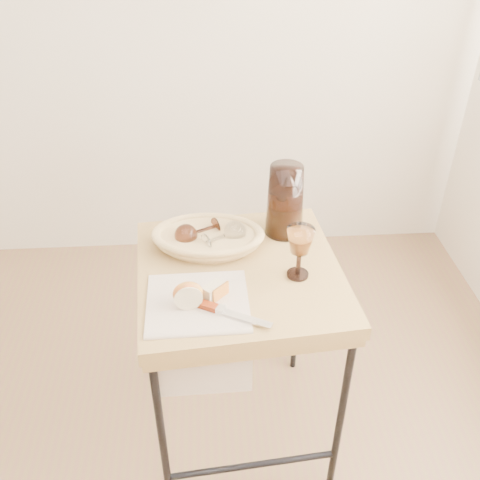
{
  "coord_description": "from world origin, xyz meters",
  "views": [
    {
      "loc": [
        0.48,
        -0.72,
        1.77
      ],
      "look_at": [
        0.57,
        0.53,
        0.89
      ],
      "focal_mm": 40.19,
      "sensor_mm": 36.0,
      "label": 1
    }
  ],
  "objects_px": {
    "goblet_lying_b": "(223,236)",
    "apple_half": "(188,293)",
    "goblet_lying_a": "(199,231)",
    "side_table": "(240,358)",
    "table_knife": "(224,310)",
    "tea_towel": "(198,302)",
    "pitcher": "(285,200)",
    "bread_basket": "(208,239)",
    "wine_goblet": "(299,253)"
  },
  "relations": [
    {
      "from": "side_table",
      "to": "apple_half",
      "type": "xyz_separation_m",
      "value": [
        -0.15,
        -0.15,
        0.43
      ]
    },
    {
      "from": "bread_basket",
      "to": "pitcher",
      "type": "xyz_separation_m",
      "value": [
        0.25,
        0.07,
        0.09
      ]
    },
    {
      "from": "bread_basket",
      "to": "apple_half",
      "type": "height_order",
      "value": "apple_half"
    },
    {
      "from": "tea_towel",
      "to": "apple_half",
      "type": "bearing_deg",
      "value": -157.83
    },
    {
      "from": "bread_basket",
      "to": "apple_half",
      "type": "distance_m",
      "value": 0.29
    },
    {
      "from": "tea_towel",
      "to": "wine_goblet",
      "type": "xyz_separation_m",
      "value": [
        0.3,
        0.1,
        0.08
      ]
    },
    {
      "from": "side_table",
      "to": "goblet_lying_a",
      "type": "distance_m",
      "value": 0.47
    },
    {
      "from": "goblet_lying_a",
      "to": "goblet_lying_b",
      "type": "xyz_separation_m",
      "value": [
        0.07,
        -0.03,
        -0.0
      ]
    },
    {
      "from": "side_table",
      "to": "goblet_lying_a",
      "type": "xyz_separation_m",
      "value": [
        -0.12,
        0.14,
        0.44
      ]
    },
    {
      "from": "pitcher",
      "to": "wine_goblet",
      "type": "bearing_deg",
      "value": -87.29
    },
    {
      "from": "pitcher",
      "to": "table_knife",
      "type": "relative_size",
      "value": 1.11
    },
    {
      "from": "side_table",
      "to": "wine_goblet",
      "type": "relative_size",
      "value": 4.65
    },
    {
      "from": "table_knife",
      "to": "tea_towel",
      "type": "bearing_deg",
      "value": 170.82
    },
    {
      "from": "tea_towel",
      "to": "table_knife",
      "type": "bearing_deg",
      "value": -37.96
    },
    {
      "from": "bread_basket",
      "to": "table_knife",
      "type": "distance_m",
      "value": 0.32
    },
    {
      "from": "goblet_lying_b",
      "to": "tea_towel",
      "type": "bearing_deg",
      "value": -137.53
    },
    {
      "from": "goblet_lying_b",
      "to": "wine_goblet",
      "type": "height_order",
      "value": "wine_goblet"
    },
    {
      "from": "goblet_lying_b",
      "to": "pitcher",
      "type": "relative_size",
      "value": 0.42
    },
    {
      "from": "goblet_lying_b",
      "to": "side_table",
      "type": "bearing_deg",
      "value": -96.42
    },
    {
      "from": "goblet_lying_b",
      "to": "wine_goblet",
      "type": "distance_m",
      "value": 0.26
    },
    {
      "from": "goblet_lying_b",
      "to": "apple_half",
      "type": "height_order",
      "value": "goblet_lying_b"
    },
    {
      "from": "goblet_lying_a",
      "to": "apple_half",
      "type": "xyz_separation_m",
      "value": [
        -0.03,
        -0.29,
        -0.0
      ]
    },
    {
      "from": "side_table",
      "to": "table_knife",
      "type": "height_order",
      "value": "table_knife"
    },
    {
      "from": "pitcher",
      "to": "wine_goblet",
      "type": "xyz_separation_m",
      "value": [
        0.01,
        -0.23,
        -0.04
      ]
    },
    {
      "from": "goblet_lying_a",
      "to": "goblet_lying_b",
      "type": "distance_m",
      "value": 0.08
    },
    {
      "from": "goblet_lying_a",
      "to": "goblet_lying_b",
      "type": "bearing_deg",
      "value": 129.94
    },
    {
      "from": "goblet_lying_a",
      "to": "wine_goblet",
      "type": "height_order",
      "value": "wine_goblet"
    },
    {
      "from": "goblet_lying_b",
      "to": "wine_goblet",
      "type": "xyz_separation_m",
      "value": [
        0.21,
        -0.15,
        0.04
      ]
    },
    {
      "from": "goblet_lying_b",
      "to": "apple_half",
      "type": "bearing_deg",
      "value": -141.66
    },
    {
      "from": "goblet_lying_a",
      "to": "table_knife",
      "type": "xyz_separation_m",
      "value": [
        0.06,
        -0.33,
        -0.03
      ]
    },
    {
      "from": "side_table",
      "to": "tea_towel",
      "type": "height_order",
      "value": "tea_towel"
    },
    {
      "from": "bread_basket",
      "to": "table_knife",
      "type": "xyz_separation_m",
      "value": [
        0.03,
        -0.32,
        -0.01
      ]
    },
    {
      "from": "side_table",
      "to": "bread_basket",
      "type": "distance_m",
      "value": 0.44
    },
    {
      "from": "bread_basket",
      "to": "goblet_lying_a",
      "type": "bearing_deg",
      "value": 158.85
    },
    {
      "from": "wine_goblet",
      "to": "bread_basket",
      "type": "bearing_deg",
      "value": 147.37
    },
    {
      "from": "goblet_lying_b",
      "to": "table_knife",
      "type": "bearing_deg",
      "value": -121.71
    },
    {
      "from": "goblet_lying_a",
      "to": "apple_half",
      "type": "bearing_deg",
      "value": 57.35
    },
    {
      "from": "side_table",
      "to": "wine_goblet",
      "type": "distance_m",
      "value": 0.5
    },
    {
      "from": "tea_towel",
      "to": "table_knife",
      "type": "height_order",
      "value": "table_knife"
    },
    {
      "from": "tea_towel",
      "to": "wine_goblet",
      "type": "height_order",
      "value": "wine_goblet"
    },
    {
      "from": "pitcher",
      "to": "goblet_lying_b",
      "type": "bearing_deg",
      "value": -157.07
    },
    {
      "from": "side_table",
      "to": "goblet_lying_b",
      "type": "xyz_separation_m",
      "value": [
        -0.05,
        0.11,
        0.43
      ]
    },
    {
      "from": "apple_half",
      "to": "wine_goblet",
      "type": "bearing_deg",
      "value": 13.72
    },
    {
      "from": "wine_goblet",
      "to": "goblet_lying_a",
      "type": "bearing_deg",
      "value": 147.92
    },
    {
      "from": "bread_basket",
      "to": "goblet_lying_a",
      "type": "relative_size",
      "value": 2.63
    },
    {
      "from": "tea_towel",
      "to": "pitcher",
      "type": "bearing_deg",
      "value": 48.7
    },
    {
      "from": "side_table",
      "to": "goblet_lying_b",
      "type": "distance_m",
      "value": 0.45
    },
    {
      "from": "tea_towel",
      "to": "bread_basket",
      "type": "distance_m",
      "value": 0.27
    },
    {
      "from": "tea_towel",
      "to": "goblet_lying_a",
      "type": "bearing_deg",
      "value": 87.59
    },
    {
      "from": "pitcher",
      "to": "table_knife",
      "type": "bearing_deg",
      "value": -118.9
    }
  ]
}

